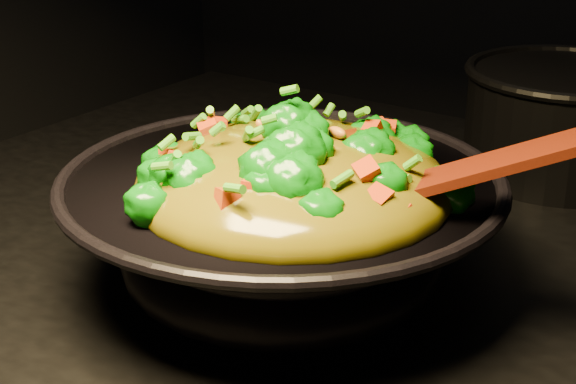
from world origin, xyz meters
The scene contains 4 objects.
wok centered at (-0.07, -0.10, 0.95)m, with size 0.37×0.37×0.10m, color black, non-canonical shape.
stir_fry centered at (-0.04, -0.12, 1.05)m, with size 0.26×0.26×0.09m, color #0A6207, non-canonical shape.
spatula centered at (0.11, -0.08, 1.05)m, with size 0.28×0.04×0.01m, color #371505.
back_pot centered at (0.04, 0.32, 0.96)m, with size 0.22×0.22×0.13m, color black.
Camera 1 is at (0.33, -0.67, 1.28)m, focal length 55.00 mm.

